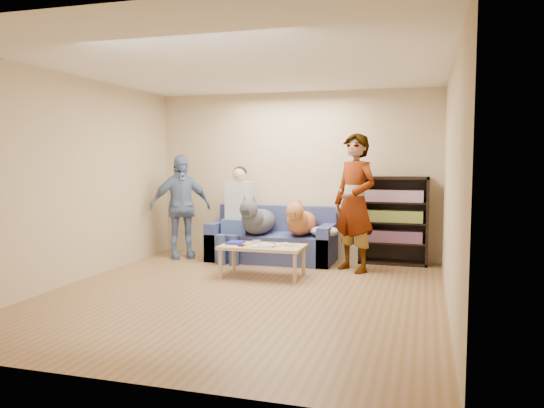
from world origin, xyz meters
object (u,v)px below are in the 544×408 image
(dog_gray, at_px, (257,220))
(coffee_table, at_px, (263,249))
(person_seated, at_px, (237,210))
(dog_tan, at_px, (301,221))
(person_standing_left, at_px, (180,207))
(person_standing_right, at_px, (355,203))
(camera_silver, at_px, (257,242))
(bookshelf, at_px, (394,218))
(notebook_blue, at_px, (235,242))
(sofa, at_px, (273,242))

(dog_gray, height_order, coffee_table, dog_gray)
(person_seated, xyz_separation_m, dog_tan, (1.01, -0.04, -0.14))
(person_seated, xyz_separation_m, coffee_table, (0.72, -1.01, -0.40))
(person_standing_left, bearing_deg, person_standing_right, -42.29)
(dog_gray, distance_m, dog_tan, 0.65)
(person_standing_left, distance_m, camera_silver, 1.76)
(coffee_table, bearing_deg, dog_gray, 112.13)
(dog_gray, distance_m, bookshelf, 2.03)
(notebook_blue, bearing_deg, bookshelf, 33.41)
(camera_silver, height_order, dog_tan, dog_tan)
(notebook_blue, bearing_deg, dog_gray, 87.25)
(person_seated, distance_m, dog_gray, 0.41)
(person_standing_right, bearing_deg, coffee_table, -112.20)
(camera_silver, relative_size, person_seated, 0.07)
(dog_gray, xyz_separation_m, dog_tan, (0.65, 0.09, -0.01))
(camera_silver, bearing_deg, bookshelf, 35.98)
(dog_tan, xyz_separation_m, bookshelf, (1.32, 0.40, 0.04))
(person_standing_left, relative_size, camera_silver, 14.73)
(dog_gray, bearing_deg, dog_tan, 8.32)
(sofa, xyz_separation_m, bookshelf, (1.80, 0.23, 0.40))
(dog_tan, height_order, bookshelf, bookshelf)
(camera_silver, distance_m, dog_gray, 0.83)
(person_standing_right, height_order, person_seated, person_standing_right)
(camera_silver, height_order, person_seated, person_seated)
(bookshelf, bearing_deg, sofa, -172.60)
(notebook_blue, xyz_separation_m, sofa, (0.21, 1.09, -0.15))
(notebook_blue, relative_size, sofa, 0.14)
(person_seated, height_order, coffee_table, person_seated)
(notebook_blue, xyz_separation_m, dog_tan, (0.69, 0.93, 0.20))
(sofa, height_order, dog_tan, dog_tan)
(sofa, relative_size, bookshelf, 1.46)
(camera_silver, relative_size, bookshelf, 0.08)
(notebook_blue, bearing_deg, person_standing_left, 144.74)
(dog_tan, distance_m, coffee_table, 1.05)
(sofa, bearing_deg, person_standing_right, -18.66)
(person_standing_right, height_order, person_standing_left, person_standing_right)
(person_standing_left, xyz_separation_m, camera_silver, (1.52, -0.81, -0.36))
(notebook_blue, xyz_separation_m, person_seated, (-0.32, 0.96, 0.34))
(sofa, height_order, coffee_table, sofa)
(camera_silver, distance_m, dog_tan, 0.97)
(camera_silver, height_order, sofa, sofa)
(person_seated, bearing_deg, camera_silver, -55.99)
(camera_silver, distance_m, person_seated, 1.13)
(person_standing_left, bearing_deg, dog_tan, -36.02)
(sofa, distance_m, person_seated, 0.74)
(notebook_blue, xyz_separation_m, camera_silver, (0.28, 0.07, 0.01))
(person_standing_right, bearing_deg, notebook_blue, -121.07)
(bookshelf, bearing_deg, person_standing_left, -172.16)
(notebook_blue, bearing_deg, dog_tan, 53.55)
(notebook_blue, distance_m, dog_gray, 0.86)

